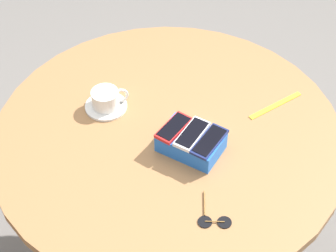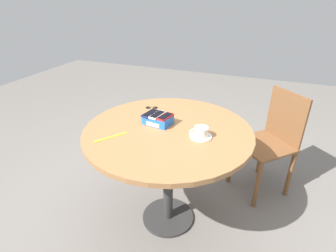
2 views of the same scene
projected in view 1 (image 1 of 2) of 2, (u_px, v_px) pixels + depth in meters
round_table at (168, 153)px, 1.78m from camera, size 1.07×1.07×0.77m
phone_box at (191, 142)px, 1.63m from camera, size 0.19×0.15×0.06m
phone_navy at (210, 141)px, 1.59m from camera, size 0.08×0.14×0.01m
phone_white at (192, 134)px, 1.61m from camera, size 0.08×0.14×0.01m
phone_red at (174, 128)px, 1.62m from camera, size 0.08×0.13×0.01m
saucer at (106, 106)px, 1.77m from camera, size 0.13×0.13×0.01m
coffee_cup at (106, 98)px, 1.75m from camera, size 0.11×0.09×0.06m
lanyard_strap at (275, 105)px, 1.78m from camera, size 0.13×0.18×0.00m
sunglasses at (213, 220)px, 1.47m from camera, size 0.10×0.11×0.01m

